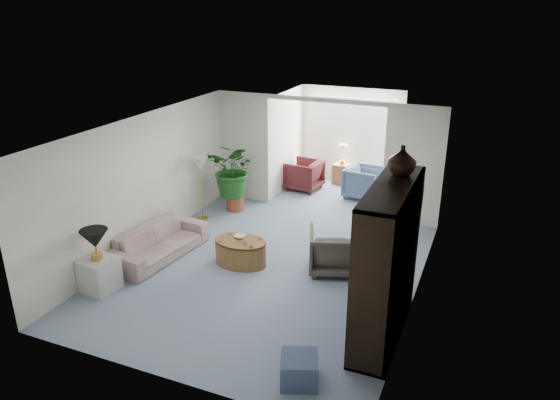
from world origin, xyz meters
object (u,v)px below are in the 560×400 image
at_px(ottoman, 299,370).
at_px(sunroom_table, 342,174).
at_px(sofa, 159,242).
at_px(cabinet_urn, 402,160).
at_px(framed_picture, 419,201).
at_px(coffee_bowl, 240,236).
at_px(coffee_cup, 245,242).
at_px(table_lamp, 94,239).
at_px(side_table_dark, 377,256).
at_px(end_table, 99,274).
at_px(sunroom_chair_blue, 364,182).
at_px(plant_pot, 235,203).
at_px(wingback_chair, 333,251).
at_px(floor_lamp, 200,163).
at_px(entertainment_cabinet, 387,263).
at_px(coffee_table, 241,252).
at_px(sunroom_chair_maroon, 304,175).

bearing_deg(ottoman, sunroom_table, 102.58).
relative_size(sofa, cabinet_urn, 4.94).
bearing_deg(framed_picture, coffee_bowl, 175.01).
xyz_separation_m(sofa, coffee_cup, (1.63, 0.23, 0.21)).
relative_size(table_lamp, ottoman, 0.97).
distance_m(sofa, side_table_dark, 3.89).
height_order(end_table, sunroom_chair_blue, sunroom_chair_blue).
bearing_deg(sofa, sunroom_chair_blue, -24.94).
bearing_deg(ottoman, table_lamp, 167.86).
bearing_deg(coffee_bowl, plant_pot, 119.70).
bearing_deg(ottoman, coffee_bowl, 129.21).
distance_m(cabinet_urn, plant_pot, 5.39).
height_order(coffee_cup, wingback_chair, wingback_chair).
xyz_separation_m(framed_picture, sunroom_chair_blue, (-1.82, 4.26, -1.33)).
bearing_deg(sunroom_chair_blue, coffee_cup, 172.06).
xyz_separation_m(wingback_chair, ottoman, (0.48, -2.87, -0.19)).
distance_m(end_table, table_lamp, 0.63).
xyz_separation_m(floor_lamp, sunroom_chair_blue, (2.82, 2.63, -0.88)).
xyz_separation_m(end_table, cabinet_urn, (4.44, 1.11, 2.12)).
distance_m(wingback_chair, plant_pot, 3.40).
bearing_deg(cabinet_urn, wingback_chair, 141.10).
distance_m(sofa, plant_pot, 2.58).
distance_m(end_table, floor_lamp, 3.29).
bearing_deg(end_table, plant_pot, 84.01).
relative_size(floor_lamp, wingback_chair, 0.44).
bearing_deg(coffee_bowl, entertainment_cabinet, -22.51).
bearing_deg(entertainment_cabinet, coffee_table, 158.91).
xyz_separation_m(end_table, wingback_chair, (3.26, 2.07, 0.10)).
relative_size(sofa, wingback_chair, 2.39).
xyz_separation_m(end_table, floor_lamp, (0.03, 3.14, 0.97)).
distance_m(framed_picture, plant_pot, 5.13).
xyz_separation_m(ottoman, sunroom_chair_maroon, (-2.38, 6.58, 0.19)).
bearing_deg(coffee_bowl, side_table_dark, 14.23).
xyz_separation_m(sofa, plant_pot, (0.21, 2.57, -0.13)).
relative_size(table_lamp, plant_pot, 1.10).
xyz_separation_m(cabinet_urn, sunroom_chair_maroon, (-3.09, 4.66, -2.03)).
bearing_deg(coffee_cup, sofa, -171.98).
distance_m(end_table, sunroom_chair_blue, 6.44).
distance_m(sunroom_chair_blue, sunroom_chair_maroon, 1.50).
distance_m(sofa, sunroom_table, 5.51).
xyz_separation_m(coffee_table, sunroom_chair_blue, (1.17, 4.09, 0.15)).
distance_m(sofa, coffee_cup, 1.66).
relative_size(cabinet_urn, ottoman, 0.88).
bearing_deg(cabinet_urn, ottoman, -110.20).
distance_m(framed_picture, table_lamp, 4.98).
distance_m(coffee_table, side_table_dark, 2.38).
height_order(coffee_table, sunroom_chair_maroon, sunroom_chair_maroon).
distance_m(side_table_dark, plant_pot, 3.87).
distance_m(coffee_cup, wingback_chair, 1.51).
distance_m(floor_lamp, side_table_dark, 4.12).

